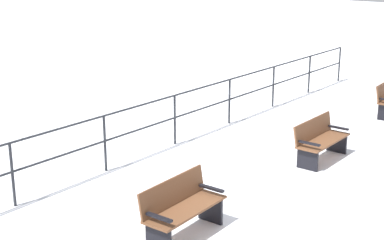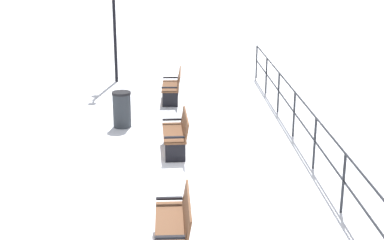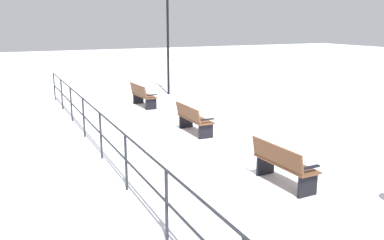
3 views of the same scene
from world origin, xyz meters
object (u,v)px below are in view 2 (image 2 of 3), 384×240
bench_third (176,223)px  trash_bin (122,109)px  bench_nearest (173,86)px  bench_second (177,133)px

bench_third → trash_bin: size_ratio=1.63×
bench_third → trash_bin: bearing=-78.5°
bench_nearest → trash_bin: size_ratio=1.56×
bench_nearest → bench_third: size_ratio=0.95×
bench_second → bench_third: 4.31m
bench_nearest → trash_bin: 2.75m
bench_nearest → bench_third: bearing=91.4°
bench_second → trash_bin: bearing=-55.8°
bench_second → bench_third: bearing=86.7°
bench_nearest → bench_second: bearing=92.3°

